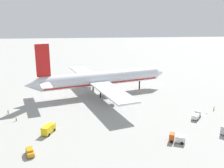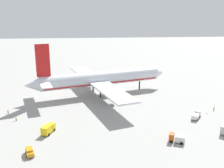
# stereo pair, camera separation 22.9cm
# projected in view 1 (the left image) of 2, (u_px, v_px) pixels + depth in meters

# --- Properties ---
(ground_plane) EXTENTS (600.00, 600.00, 0.00)m
(ground_plane) POSITION_uv_depth(u_px,v_px,m) (102.00, 94.00, 124.44)
(ground_plane) COLOR #9E9E99
(airliner) EXTENTS (68.86, 69.93, 25.22)m
(airliner) POSITION_uv_depth(u_px,v_px,m) (100.00, 79.00, 121.87)
(airliner) COLOR silver
(airliner) RESTS_ON ground
(service_truck_2) EXTENTS (5.25, 4.10, 2.62)m
(service_truck_2) POSITION_uv_depth(u_px,v_px,m) (177.00, 138.00, 77.16)
(service_truck_2) COLOR #BF4C14
(service_truck_2) RESTS_ON ground
(service_truck_3) EXTENTS (4.19, 6.25, 2.94)m
(service_truck_3) POSITION_uv_depth(u_px,v_px,m) (48.00, 129.00, 82.74)
(service_truck_3) COLOR yellow
(service_truck_3) RESTS_ON ground
(service_truck_4) EXTENTS (4.92, 5.48, 2.57)m
(service_truck_4) POSITION_uv_depth(u_px,v_px,m) (196.00, 115.00, 94.70)
(service_truck_4) COLOR white
(service_truck_4) RESTS_ON ground
(service_van) EXTENTS (3.08, 4.52, 1.97)m
(service_van) POSITION_uv_depth(u_px,v_px,m) (30.00, 152.00, 70.14)
(service_van) COLOR orange
(service_van) RESTS_ON ground
(ground_worker_0) EXTENTS (0.51, 0.51, 1.76)m
(ground_worker_0) POSITION_uv_depth(u_px,v_px,m) (214.00, 108.00, 102.93)
(ground_worker_0) COLOR #3F3F47
(ground_worker_0) RESTS_ON ground
(ground_worker_1) EXTENTS (0.57, 0.57, 1.74)m
(ground_worker_1) POSITION_uv_depth(u_px,v_px,m) (16.00, 119.00, 92.66)
(ground_worker_1) COLOR navy
(ground_worker_1) RESTS_ON ground
(ground_worker_2) EXTENTS (0.55, 0.55, 1.62)m
(ground_worker_2) POSITION_uv_depth(u_px,v_px,m) (8.00, 112.00, 99.15)
(ground_worker_2) COLOR #3F3F47
(ground_worker_2) RESTS_ON ground
(traffic_cone_0) EXTENTS (0.36, 0.36, 0.55)m
(traffic_cone_0) POSITION_uv_depth(u_px,v_px,m) (207.00, 113.00, 99.20)
(traffic_cone_0) COLOR orange
(traffic_cone_0) RESTS_ON ground
(traffic_cone_1) EXTENTS (0.36, 0.36, 0.55)m
(traffic_cone_1) POSITION_uv_depth(u_px,v_px,m) (162.00, 74.00, 163.75)
(traffic_cone_1) COLOR orange
(traffic_cone_1) RESTS_ON ground
(traffic_cone_2) EXTENTS (0.36, 0.36, 0.55)m
(traffic_cone_2) POSITION_uv_depth(u_px,v_px,m) (153.00, 76.00, 159.60)
(traffic_cone_2) COLOR orange
(traffic_cone_2) RESTS_ON ground
(traffic_cone_3) EXTENTS (0.36, 0.36, 0.55)m
(traffic_cone_3) POSITION_uv_depth(u_px,v_px,m) (154.00, 75.00, 160.62)
(traffic_cone_3) COLOR orange
(traffic_cone_3) RESTS_ON ground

